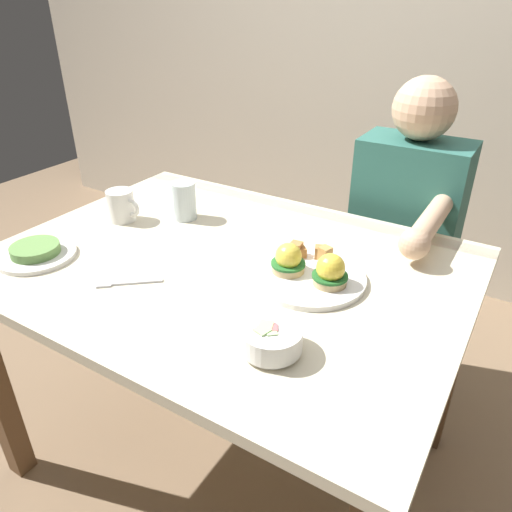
{
  "coord_description": "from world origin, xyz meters",
  "views": [
    {
      "loc": [
        0.63,
        -0.89,
        1.36
      ],
      "look_at": [
        0.09,
        0.0,
        0.78
      ],
      "focal_mm": 33.79,
      "sensor_mm": 36.0,
      "label": 1
    }
  ],
  "objects_px": {
    "fork": "(125,283)",
    "side_plate": "(36,253)",
    "eggs_benedict_plate": "(310,271)",
    "diner_person": "(403,231)",
    "water_glass_near": "(184,203)",
    "dining_table": "(227,295)",
    "fruit_bowl": "(271,339)",
    "coffee_mug": "(121,205)"
  },
  "relations": [
    {
      "from": "fork",
      "to": "side_plate",
      "type": "height_order",
      "value": "side_plate"
    },
    {
      "from": "eggs_benedict_plate",
      "to": "fork",
      "type": "relative_size",
      "value": 2.06
    },
    {
      "from": "diner_person",
      "to": "water_glass_near",
      "type": "bearing_deg",
      "value": -141.24
    },
    {
      "from": "dining_table",
      "to": "eggs_benedict_plate",
      "type": "bearing_deg",
      "value": 6.68
    },
    {
      "from": "dining_table",
      "to": "fork",
      "type": "xyz_separation_m",
      "value": [
        -0.14,
        -0.22,
        0.11
      ]
    },
    {
      "from": "fruit_bowl",
      "to": "dining_table",
      "type": "bearing_deg",
      "value": 137.97
    },
    {
      "from": "dining_table",
      "to": "coffee_mug",
      "type": "bearing_deg",
      "value": 174.15
    },
    {
      "from": "fork",
      "to": "diner_person",
      "type": "bearing_deg",
      "value": 61.7
    },
    {
      "from": "coffee_mug",
      "to": "water_glass_near",
      "type": "bearing_deg",
      "value": 36.41
    },
    {
      "from": "eggs_benedict_plate",
      "to": "fruit_bowl",
      "type": "distance_m",
      "value": 0.28
    },
    {
      "from": "fork",
      "to": "diner_person",
      "type": "height_order",
      "value": "diner_person"
    },
    {
      "from": "eggs_benedict_plate",
      "to": "side_plate",
      "type": "relative_size",
      "value": 1.35
    },
    {
      "from": "fork",
      "to": "water_glass_near",
      "type": "xyz_separation_m",
      "value": [
        -0.12,
        0.37,
        0.05
      ]
    },
    {
      "from": "side_plate",
      "to": "fruit_bowl",
      "type": "bearing_deg",
      "value": -0.39
    },
    {
      "from": "dining_table",
      "to": "water_glass_near",
      "type": "height_order",
      "value": "water_glass_near"
    },
    {
      "from": "dining_table",
      "to": "fork",
      "type": "height_order",
      "value": "fork"
    },
    {
      "from": "fruit_bowl",
      "to": "side_plate",
      "type": "bearing_deg",
      "value": 179.61
    },
    {
      "from": "water_glass_near",
      "to": "diner_person",
      "type": "height_order",
      "value": "diner_person"
    },
    {
      "from": "eggs_benedict_plate",
      "to": "coffee_mug",
      "type": "height_order",
      "value": "coffee_mug"
    },
    {
      "from": "water_glass_near",
      "to": "side_plate",
      "type": "relative_size",
      "value": 0.57
    },
    {
      "from": "fork",
      "to": "side_plate",
      "type": "relative_size",
      "value": 0.65
    },
    {
      "from": "side_plate",
      "to": "diner_person",
      "type": "distance_m",
      "value": 1.12
    },
    {
      "from": "dining_table",
      "to": "water_glass_near",
      "type": "bearing_deg",
      "value": 149.33
    },
    {
      "from": "dining_table",
      "to": "water_glass_near",
      "type": "xyz_separation_m",
      "value": [
        -0.26,
        0.15,
        0.16
      ]
    },
    {
      "from": "coffee_mug",
      "to": "water_glass_near",
      "type": "xyz_separation_m",
      "value": [
        0.15,
        0.11,
        -0.0
      ]
    },
    {
      "from": "coffee_mug",
      "to": "eggs_benedict_plate",
      "type": "bearing_deg",
      "value": -1.39
    },
    {
      "from": "side_plate",
      "to": "diner_person",
      "type": "relative_size",
      "value": 0.18
    },
    {
      "from": "coffee_mug",
      "to": "diner_person",
      "type": "xyz_separation_m",
      "value": [
        0.71,
        0.56,
        -0.14
      ]
    },
    {
      "from": "eggs_benedict_plate",
      "to": "side_plate",
      "type": "xyz_separation_m",
      "value": [
        -0.66,
        -0.27,
        -0.01
      ]
    },
    {
      "from": "eggs_benedict_plate",
      "to": "side_plate",
      "type": "height_order",
      "value": "eggs_benedict_plate"
    },
    {
      "from": "eggs_benedict_plate",
      "to": "fork",
      "type": "height_order",
      "value": "eggs_benedict_plate"
    },
    {
      "from": "fork",
      "to": "eggs_benedict_plate",
      "type": "bearing_deg",
      "value": 33.66
    },
    {
      "from": "dining_table",
      "to": "water_glass_near",
      "type": "distance_m",
      "value": 0.34
    },
    {
      "from": "side_plate",
      "to": "water_glass_near",
      "type": "bearing_deg",
      "value": 66.18
    },
    {
      "from": "fork",
      "to": "coffee_mug",
      "type": "bearing_deg",
      "value": 135.62
    },
    {
      "from": "fruit_bowl",
      "to": "eggs_benedict_plate",
      "type": "bearing_deg",
      "value": 100.58
    },
    {
      "from": "dining_table",
      "to": "side_plate",
      "type": "xyz_separation_m",
      "value": [
        -0.43,
        -0.25,
        0.12
      ]
    },
    {
      "from": "dining_table",
      "to": "diner_person",
      "type": "height_order",
      "value": "diner_person"
    },
    {
      "from": "dining_table",
      "to": "diner_person",
      "type": "bearing_deg",
      "value": 63.55
    },
    {
      "from": "dining_table",
      "to": "coffee_mug",
      "type": "xyz_separation_m",
      "value": [
        -0.41,
        0.04,
        0.16
      ]
    },
    {
      "from": "dining_table",
      "to": "fruit_bowl",
      "type": "relative_size",
      "value": 10.0
    },
    {
      "from": "fruit_bowl",
      "to": "water_glass_near",
      "type": "height_order",
      "value": "water_glass_near"
    }
  ]
}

